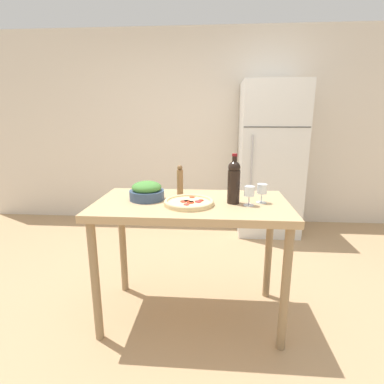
{
  "coord_description": "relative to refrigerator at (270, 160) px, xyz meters",
  "views": [
    {
      "loc": [
        0.15,
        -1.99,
        1.47
      ],
      "look_at": [
        0.0,
        0.04,
        0.96
      ],
      "focal_mm": 28.0,
      "sensor_mm": 36.0,
      "label": 1
    }
  ],
  "objects": [
    {
      "name": "wine_bottle",
      "position": [
        -0.56,
        -1.86,
        0.11
      ],
      "size": [
        0.08,
        0.08,
        0.34
      ],
      "color": "black",
      "rests_on": "prep_counter"
    },
    {
      "name": "wine_glass_near",
      "position": [
        -0.46,
        -1.91,
        0.05
      ],
      "size": [
        0.07,
        0.07,
        0.13
      ],
      "color": "silver",
      "rests_on": "prep_counter"
    },
    {
      "name": "prep_counter",
      "position": [
        -0.85,
        -1.85,
        -0.15
      ],
      "size": [
        1.33,
        0.72,
        0.9
      ],
      "color": "tan",
      "rests_on": "ground_plane"
    },
    {
      "name": "pepper_mill",
      "position": [
        -0.95,
        -1.66,
        0.07
      ],
      "size": [
        0.05,
        0.05,
        0.23
      ],
      "color": "olive",
      "rests_on": "prep_counter"
    },
    {
      "name": "homemade_pizza",
      "position": [
        -0.86,
        -1.92,
        -0.03
      ],
      "size": [
        0.33,
        0.33,
        0.03
      ],
      "color": "#DBC189",
      "rests_on": "prep_counter"
    },
    {
      "name": "salad_bowl",
      "position": [
        -1.17,
        -1.81,
        0.02
      ],
      "size": [
        0.24,
        0.24,
        0.13
      ],
      "color": "#384C6B",
      "rests_on": "prep_counter"
    },
    {
      "name": "wall_back",
      "position": [
        -0.85,
        0.39,
        0.36
      ],
      "size": [
        6.4,
        0.06,
        2.6
      ],
      "color": "silver",
      "rests_on": "ground_plane"
    },
    {
      "name": "refrigerator",
      "position": [
        0.0,
        0.0,
        0.0
      ],
      "size": [
        0.76,
        0.71,
        1.88
      ],
      "color": "silver",
      "rests_on": "ground_plane"
    },
    {
      "name": "ground_plane",
      "position": [
        -0.85,
        -1.85,
        -0.94
      ],
      "size": [
        14.0,
        14.0,
        0.0
      ],
      "primitive_type": "plane",
      "color": "tan"
    },
    {
      "name": "wine_glass_far",
      "position": [
        -0.37,
        -1.84,
        0.05
      ],
      "size": [
        0.07,
        0.07,
        0.13
      ],
      "color": "silver",
      "rests_on": "prep_counter"
    }
  ]
}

